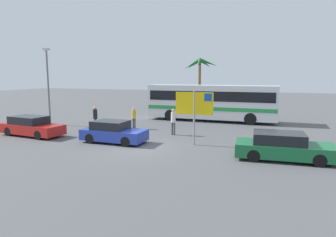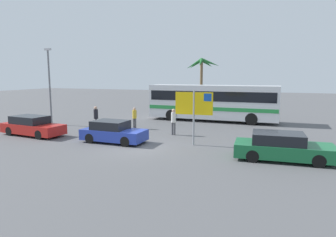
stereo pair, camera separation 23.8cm
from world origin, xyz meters
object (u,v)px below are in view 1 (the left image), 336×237
car_blue (113,132)px  pedestrian_crossing_lot (95,116)px  bus_front_coach (211,101)px  pedestrian_by_bus (173,120)px  car_green (283,147)px  pedestrian_near_sign (134,116)px  car_red (31,126)px  ferry_sign (195,106)px

car_blue → pedestrian_crossing_lot: size_ratio=2.18×
bus_front_coach → pedestrian_by_bus: size_ratio=6.24×
car_green → pedestrian_near_sign: pedestrian_near_sign is taller
car_red → pedestrian_crossing_lot: pedestrian_crossing_lot is taller
bus_front_coach → pedestrian_crossing_lot: 10.35m
pedestrian_by_bus → pedestrian_crossing_lot: bearing=109.5°
bus_front_coach → car_red: size_ratio=2.39×
pedestrian_near_sign → pedestrian_by_bus: size_ratio=0.91×
car_green → pedestrian_crossing_lot: (-12.92, 3.55, 0.43)m
pedestrian_near_sign → pedestrian_crossing_lot: (-2.35, -1.64, 0.11)m
ferry_sign → car_blue: ferry_sign is taller
bus_front_coach → pedestrian_crossing_lot: bus_front_coach is taller
car_blue → pedestrian_near_sign: size_ratio=2.41×
ferry_sign → bus_front_coach: bearing=93.8°
bus_front_coach → car_green: 12.57m
car_red → pedestrian_near_sign: 7.17m
car_green → car_red: bearing=174.7°
ferry_sign → car_green: 5.31m
car_green → pedestrian_by_bus: pedestrian_by_bus is taller
pedestrian_crossing_lot → pedestrian_near_sign: bearing=178.6°
pedestrian_crossing_lot → car_blue: bearing=100.7°
bus_front_coach → pedestrian_crossing_lot: size_ratio=6.25×
ferry_sign → car_red: size_ratio=0.68×
car_green → car_blue: size_ratio=1.19×
ferry_sign → car_green: (4.80, -1.51, -1.69)m
ferry_sign → car_green: size_ratio=0.68×
bus_front_coach → car_red: (-10.05, -10.68, -1.15)m
car_red → car_green: bearing=4.1°
pedestrian_by_bus → pedestrian_near_sign: bearing=86.6°
ferry_sign → car_red: ferry_sign is taller
bus_front_coach → car_blue: bearing=-109.8°
car_green → pedestrian_near_sign: size_ratio=2.87×
pedestrian_near_sign → bus_front_coach: bearing=-15.1°
bus_front_coach → ferry_sign: ferry_sign is taller
car_green → pedestrian_crossing_lot: bearing=160.7°
car_blue → pedestrian_crossing_lot: (-3.27, 3.06, 0.43)m
pedestrian_near_sign → pedestrian_by_bus: (3.61, -1.27, 0.11)m
pedestrian_crossing_lot → car_green: bearing=128.4°
pedestrian_by_bus → pedestrian_crossing_lot: pedestrian_by_bus is taller
ferry_sign → car_red: 11.27m
car_blue → pedestrian_near_sign: 4.79m
bus_front_coach → car_red: 14.70m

